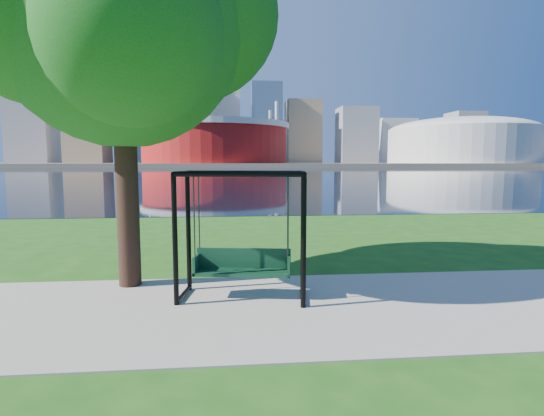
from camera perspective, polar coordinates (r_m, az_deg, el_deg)
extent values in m
plane|color=#1E5114|center=(7.90, 0.51, -12.24)|extent=(900.00, 900.00, 0.00)
cube|color=#9E937F|center=(7.42, 0.92, -13.34)|extent=(120.00, 4.00, 0.03)
cube|color=black|center=(109.48, -5.02, 4.84)|extent=(900.00, 180.00, 0.02)
cube|color=#937F60|center=(313.46, -5.29, 5.86)|extent=(900.00, 228.00, 2.00)
cylinder|color=maroon|center=(242.86, -7.66, 8.59)|extent=(80.00, 80.00, 22.00)
cylinder|color=silver|center=(243.45, -7.70, 10.82)|extent=(83.00, 83.00, 3.00)
cylinder|color=silver|center=(262.98, -0.23, 9.54)|extent=(2.00, 2.00, 32.00)
cylinder|color=silver|center=(265.28, -14.73, 9.31)|extent=(2.00, 2.00, 32.00)
cylinder|color=silver|center=(227.92, -16.29, 9.82)|extent=(2.00, 2.00, 32.00)
cylinder|color=silver|center=(225.24, 0.65, 10.11)|extent=(2.00, 2.00, 32.00)
cylinder|color=beige|center=(278.04, 24.05, 7.59)|extent=(84.00, 84.00, 20.00)
ellipsoid|color=beige|center=(278.50, 24.14, 9.44)|extent=(84.00, 84.00, 15.12)
cube|color=gray|center=(347.98, -29.49, 10.41)|extent=(28.00, 28.00, 62.00)
cube|color=#998466|center=(325.98, -23.75, 13.32)|extent=(26.00, 26.00, 88.00)
cube|color=slate|center=(342.82, -17.52, 13.76)|extent=(30.00, 24.00, 95.00)
cube|color=gray|center=(316.90, -12.79, 12.45)|extent=(24.00, 24.00, 72.00)
cube|color=silver|center=(344.85, -7.08, 12.70)|extent=(32.00, 28.00, 80.00)
cube|color=slate|center=(319.77, -0.77, 11.28)|extent=(22.00, 22.00, 58.00)
cube|color=#998466|center=(337.92, 4.17, 10.14)|extent=(26.00, 26.00, 48.00)
cube|color=gray|center=(337.00, 11.27, 9.53)|extent=(28.00, 24.00, 42.00)
cube|color=silver|center=(373.45, 16.11, 8.61)|extent=(30.00, 26.00, 36.00)
cube|color=gray|center=(376.99, 24.42, 8.58)|extent=(24.00, 24.00, 40.00)
cube|color=#998466|center=(410.47, 28.24, 7.60)|extent=(26.00, 26.00, 32.00)
sphere|color=#998466|center=(335.64, -24.12, 21.38)|extent=(10.00, 10.00, 10.00)
cylinder|color=black|center=(7.45, -12.91, -4.39)|extent=(0.10, 0.10, 2.30)
cylinder|color=black|center=(7.16, 4.27, -4.68)|extent=(0.10, 0.10, 2.30)
cylinder|color=black|center=(8.31, -11.17, -3.27)|extent=(0.10, 0.10, 2.30)
cylinder|color=black|center=(8.04, 4.18, -3.48)|extent=(0.10, 0.10, 2.30)
cylinder|color=black|center=(7.10, -4.57, 4.55)|extent=(2.18, 0.43, 0.09)
cylinder|color=black|center=(7.99, -3.68, 4.74)|extent=(2.18, 0.43, 0.09)
cylinder|color=black|center=(7.77, -12.18, 4.57)|extent=(0.23, 0.90, 0.09)
cylinder|color=black|center=(8.13, -11.82, -11.24)|extent=(0.21, 0.90, 0.07)
cylinder|color=black|center=(7.48, 4.29, 4.64)|extent=(0.23, 0.90, 0.09)
cylinder|color=black|center=(7.86, 4.16, -11.73)|extent=(0.21, 0.90, 0.07)
cube|color=black|center=(7.80, -4.00, -8.66)|extent=(1.79, 0.71, 0.06)
cube|color=black|center=(7.94, -3.83, -6.77)|extent=(1.73, 0.32, 0.38)
cube|color=black|center=(7.92, -10.12, -7.47)|extent=(0.12, 0.45, 0.34)
cube|color=black|center=(7.71, 2.29, -7.76)|extent=(0.12, 0.45, 0.34)
cylinder|color=#2F2F34|center=(7.58, -10.42, -1.30)|extent=(0.03, 0.03, 1.45)
cylinder|color=#2F2F34|center=(7.36, 2.13, -1.42)|extent=(0.03, 0.03, 1.45)
cylinder|color=#2F2F34|center=(7.93, -9.79, -0.96)|extent=(0.03, 0.03, 1.45)
cylinder|color=#2F2F34|center=(7.73, 2.19, -1.06)|extent=(0.03, 0.03, 1.45)
cylinder|color=black|center=(8.84, -18.96, 3.80)|extent=(0.44, 0.44, 4.36)
sphere|color=#195318|center=(9.22, -19.65, 22.58)|extent=(4.76, 4.76, 4.76)
sphere|color=#195318|center=(9.71, -10.68, 24.41)|extent=(3.57, 3.57, 3.57)
sphere|color=#195318|center=(9.27, -28.15, 23.43)|extent=(3.77, 3.77, 3.77)
sphere|color=#195318|center=(7.98, -18.61, 21.59)|extent=(3.17, 3.17, 3.17)
sphere|color=#195318|center=(10.70, -21.50, 24.57)|extent=(3.37, 3.37, 3.37)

